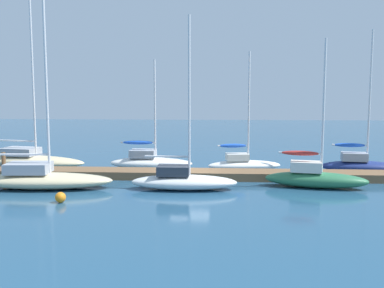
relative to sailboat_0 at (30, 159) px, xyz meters
name	(u,v)px	position (x,y,z in m)	size (l,w,h in m)	color
ground_plane	(190,178)	(12.16, -3.49, -0.62)	(120.00, 120.00, 0.00)	navy
dock_pier	(190,174)	(12.16, -3.49, -0.37)	(26.52, 2.06, 0.51)	brown
dock_piling_near_end	(4,163)	(-0.70, -2.61, 0.11)	(0.28, 0.28, 1.47)	brown
sailboat_0	(30,159)	(0.00, 0.00, 0.00)	(8.84, 3.87, 14.00)	beige
sailboat_1	(41,178)	(3.75, -7.10, -0.02)	(8.23, 2.91, 10.91)	beige
sailboat_2	(150,161)	(9.05, -0.29, -0.04)	(6.07, 2.18, 7.86)	white
sailboat_3	(183,180)	(11.97, -6.85, -0.05)	(6.10, 2.00, 9.80)	white
sailboat_4	(243,163)	(15.74, -0.54, -0.06)	(5.34, 2.26, 8.34)	white
sailboat_5	(314,177)	(19.61, -5.88, 0.03)	(6.05, 2.58, 8.58)	#2D7047
sailboat_6	(361,164)	(23.79, -0.96, 0.00)	(5.73, 2.41, 9.68)	navy
mooring_buoy_orange	(60,197)	(6.03, -10.30, -0.35)	(0.54, 0.54, 0.54)	orange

